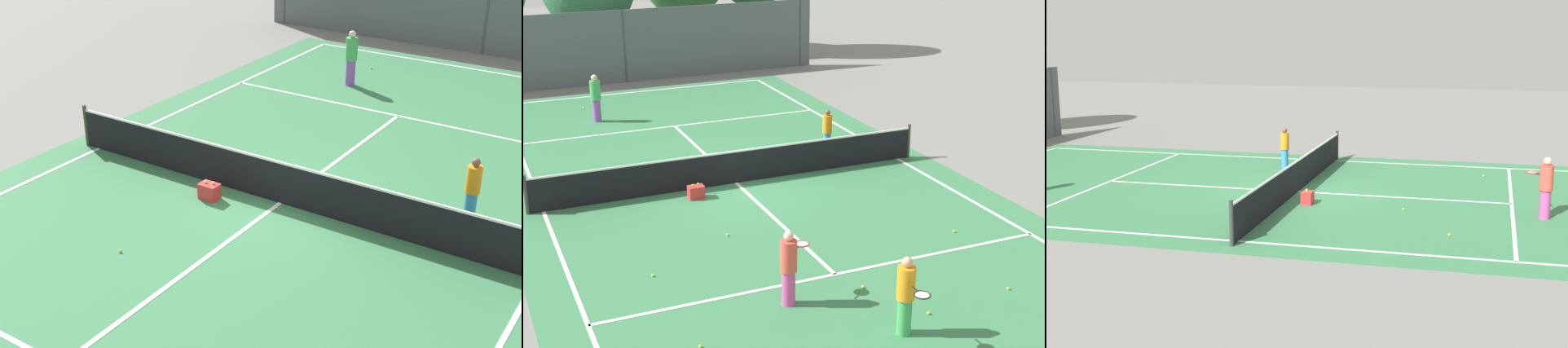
{
  "view_description": "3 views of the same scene",
  "coord_description": "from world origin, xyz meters",
  "views": [
    {
      "loc": [
        7.36,
        -12.01,
        7.42
      ],
      "look_at": [
        0.08,
        -0.92,
        1.1
      ],
      "focal_mm": 49.78,
      "sensor_mm": 36.0,
      "label": 1
    },
    {
      "loc": [
        -7.44,
        -20.54,
        8.19
      ],
      "look_at": [
        0.36,
        -2.72,
        1.13
      ],
      "focal_mm": 54.55,
      "sensor_mm": 36.0,
      "label": 2
    },
    {
      "loc": [
        -21.31,
        -5.74,
        5.01
      ],
      "look_at": [
        -1.31,
        -0.64,
        0.85
      ],
      "focal_mm": 50.39,
      "sensor_mm": 36.0,
      "label": 3
    }
  ],
  "objects": [
    {
      "name": "perimeter_fence",
      "position": [
        0.0,
        14.0,
        1.6
      ],
      "size": [
        18.0,
        0.12,
        3.2
      ],
      "color": "#515B60",
      "rests_on": "ground_plane"
    },
    {
      "name": "player_2",
      "position": [
        -1.49,
        -7.19,
        0.86
      ],
      "size": [
        0.87,
        0.76,
        1.67
      ],
      "color": "#D14799",
      "rests_on": "ground_plane"
    },
    {
      "name": "tennis_ball_7",
      "position": [
        3.1,
        -8.54,
        0.03
      ],
      "size": [
        0.07,
        0.07,
        0.07
      ],
      "primitive_type": "sphere",
      "color": "#CCE533",
      "rests_on": "ground_plane"
    },
    {
      "name": "court_surface",
      "position": [
        0.0,
        0.0,
        0.0
      ],
      "size": [
        13.0,
        25.0,
        0.01
      ],
      "color": "#387A4C",
      "rests_on": "ground_plane"
    },
    {
      "name": "tennis_ball_1",
      "position": [
        -2.61,
        10.11,
        0.03
      ],
      "size": [
        0.07,
        0.07,
        0.07
      ],
      "primitive_type": "sphere",
      "color": "#CCE533",
      "rests_on": "ground_plane"
    },
    {
      "name": "player_0",
      "position": [
        -2.45,
        8.16,
        0.91
      ],
      "size": [
        0.38,
        0.38,
        1.77
      ],
      "color": "purple",
      "rests_on": "ground_plane"
    },
    {
      "name": "player_1",
      "position": [
        3.73,
        1.48,
        0.74
      ],
      "size": [
        0.31,
        0.31,
        1.45
      ],
      "color": "#388CD8",
      "rests_on": "ground_plane"
    },
    {
      "name": "tennis_ball_5",
      "position": [
        -1.51,
        -3.46,
        0.03
      ],
      "size": [
        0.07,
        0.07,
        0.07
      ],
      "primitive_type": "sphere",
      "color": "#CCE533",
      "rests_on": "ground_plane"
    },
    {
      "name": "tennis_net",
      "position": [
        0.0,
        0.0,
        0.51
      ],
      "size": [
        11.9,
        0.1,
        1.1
      ],
      "color": "#333833",
      "rests_on": "ground_plane"
    },
    {
      "name": "ball_crate",
      "position": [
        -1.44,
        -0.68,
        0.18
      ],
      "size": [
        0.44,
        0.31,
        0.43
      ],
      "color": "red",
      "rests_on": "ground_plane"
    },
    {
      "name": "player_3",
      "position": [
        0.08,
        -9.17,
        0.85
      ],
      "size": [
        0.36,
        0.92,
        1.65
      ],
      "color": "#3FA559",
      "rests_on": "ground_plane"
    },
    {
      "name": "tennis_ball_2",
      "position": [
        3.8,
        -5.55,
        0.03
      ],
      "size": [
        0.07,
        0.07,
        0.07
      ],
      "primitive_type": "sphere",
      "color": "#CCE533",
      "rests_on": "ground_plane"
    },
    {
      "name": "ground_plane",
      "position": [
        0.0,
        0.0,
        0.0
      ],
      "size": [
        80.0,
        80.0,
        0.0
      ],
      "primitive_type": "plane",
      "color": "slate"
    },
    {
      "name": "tennis_ball_0",
      "position": [
        0.94,
        -8.73,
        0.03
      ],
      "size": [
        0.07,
        0.07,
        0.07
      ],
      "primitive_type": "sphere",
      "color": "#CCE533",
      "rests_on": "ground_plane"
    },
    {
      "name": "tennis_ball_6",
      "position": [
        -3.71,
        -8.06,
        0.03
      ],
      "size": [
        0.07,
        0.07,
        0.07
      ],
      "primitive_type": "sphere",
      "color": "#CCE533",
      "rests_on": "ground_plane"
    },
    {
      "name": "tennis_ball_4",
      "position": [
        -3.78,
        -4.85,
        0.03
      ],
      "size": [
        0.07,
        0.07,
        0.07
      ],
      "primitive_type": "sphere",
      "color": "#CCE533",
      "rests_on": "ground_plane"
    },
    {
      "name": "tennis_ball_3",
      "position": [
        0.26,
        -7.21,
        0.03
      ],
      "size": [
        0.07,
        0.07,
        0.07
      ],
      "primitive_type": "sphere",
      "color": "#CCE533",
      "rests_on": "ground_plane"
    }
  ]
}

